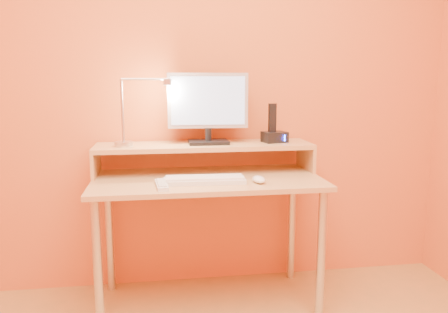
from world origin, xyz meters
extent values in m
cube|color=orange|center=(0.00, 1.50, 1.25)|extent=(3.00, 0.04, 2.50)
cylinder|color=silver|center=(-0.55, 0.93, 0.35)|extent=(0.04, 0.04, 0.69)
cylinder|color=silver|center=(0.55, 0.93, 0.35)|extent=(0.04, 0.04, 0.69)
cylinder|color=silver|center=(-0.55, 1.43, 0.35)|extent=(0.04, 0.04, 0.69)
cylinder|color=silver|center=(0.55, 1.43, 0.35)|extent=(0.04, 0.04, 0.69)
cube|color=tan|center=(0.00, 1.18, 0.71)|extent=(1.20, 0.60, 0.02)
cube|color=tan|center=(-0.59, 1.33, 0.79)|extent=(0.02, 0.30, 0.14)
cube|color=tan|center=(0.59, 1.33, 0.79)|extent=(0.02, 0.30, 0.14)
cube|color=tan|center=(0.00, 1.33, 0.87)|extent=(1.20, 0.30, 0.02)
cube|color=black|center=(0.02, 1.33, 0.89)|extent=(0.22, 0.16, 0.02)
cylinder|color=black|center=(0.02, 1.33, 0.93)|extent=(0.04, 0.04, 0.07)
cube|color=#AEAEB8|center=(0.02, 1.34, 1.12)|extent=(0.44, 0.05, 0.30)
cube|color=black|center=(0.02, 1.36, 1.12)|extent=(0.40, 0.03, 0.26)
cube|color=#91AEDB|center=(0.02, 1.32, 1.12)|extent=(0.40, 0.02, 0.26)
cylinder|color=silver|center=(-0.44, 1.30, 0.89)|extent=(0.10, 0.10, 0.02)
cylinder|color=silver|center=(-0.44, 1.30, 1.07)|extent=(0.01, 0.01, 0.33)
cylinder|color=silver|center=(-0.32, 1.30, 1.24)|extent=(0.24, 0.01, 0.01)
cylinder|color=silver|center=(-0.20, 1.30, 1.22)|extent=(0.04, 0.04, 0.03)
cylinder|color=#FFEAC6|center=(-0.20, 1.30, 1.20)|extent=(0.03, 0.03, 0.00)
cube|color=black|center=(0.40, 1.33, 0.91)|extent=(0.15, 0.13, 0.06)
cube|color=black|center=(0.39, 1.33, 1.02)|extent=(0.04, 0.03, 0.16)
cube|color=#3855F8|center=(0.45, 1.28, 0.91)|extent=(0.01, 0.00, 0.04)
cube|color=silver|center=(-0.03, 1.07, 0.73)|extent=(0.41, 0.15, 0.02)
ellipsoid|color=white|center=(0.24, 1.02, 0.74)|extent=(0.07, 0.11, 0.04)
cube|color=silver|center=(-0.24, 1.01, 0.73)|extent=(0.07, 0.20, 0.02)
camera|label=1|loc=(-0.25, -1.07, 1.24)|focal=35.09mm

